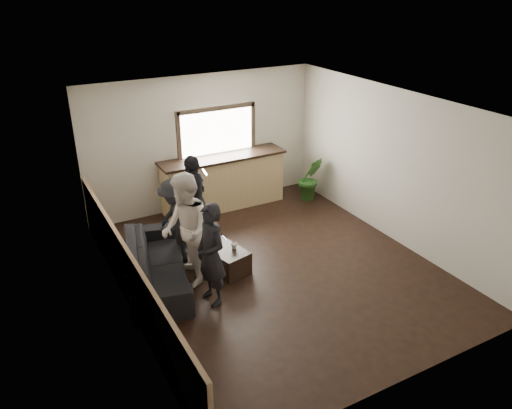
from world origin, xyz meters
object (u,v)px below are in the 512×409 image
cup_a (214,242)px  bar_counter (223,179)px  coffee_table (224,258)px  person_d (194,200)px  sofa (156,263)px  potted_plant (310,178)px  cup_b (234,246)px  person_b (186,231)px  person_a (211,255)px  person_c (176,221)px

cup_a → bar_counter: bearing=61.0°
coffee_table → cup_a: 0.32m
bar_counter → coffee_table: bearing=-115.1°
bar_counter → person_d: bar_counter is taller
sofa → potted_plant: bearing=-55.4°
cup_b → potted_plant: potted_plant is taller
sofa → person_b: 0.79m
person_b → person_d: (0.62, 1.19, -0.08)m
person_a → cup_b: bearing=124.3°
sofa → person_b: bearing=-105.4°
cup_b → bar_counter: bearing=68.9°
coffee_table → person_d: bearing=92.4°
person_a → person_c: 1.37m
sofa → person_d: person_d is taller
person_a → coffee_table: bearing=135.2°
person_b → sofa: bearing=-109.0°
bar_counter → person_a: bar_counter is taller
sofa → cup_a: bearing=-76.5°
potted_plant → person_a: bearing=-144.5°
bar_counter → person_c: bar_counter is taller
person_a → person_d: 1.92m
potted_plant → person_d: bearing=-168.4°
cup_b → person_d: 1.29m
coffee_table → cup_b: 0.31m
cup_a → potted_plant: (3.02, 1.55, 0.04)m
bar_counter → cup_a: bar_counter is taller
cup_a → person_d: bearing=86.9°
cup_b → person_b: (-0.82, 0.02, 0.48)m
cup_b → person_c: size_ratio=0.07×
sofa → person_d: size_ratio=1.36×
cup_a → person_c: person_c is taller
potted_plant → bar_counter: bearing=163.0°
bar_counter → person_b: bearing=-126.4°
coffee_table → person_a: 1.10m
bar_counter → potted_plant: bearing=-17.0°
potted_plant → person_b: bearing=-153.4°
cup_b → person_b: size_ratio=0.06×
potted_plant → sofa: bearing=-159.0°
sofa → person_c: bearing=-36.2°
cup_b → person_b: 0.95m
cup_b → person_a: bearing=-136.8°
bar_counter → person_a: bearing=-118.0°
person_a → person_c: person_a is taller
coffee_table → cup_a: size_ratio=7.43×
sofa → cup_b: sofa is taller
sofa → coffee_table: sofa is taller
person_a → person_b: 0.69m
cup_a → cup_b: cup_b is taller
bar_counter → person_b: bar_counter is taller
coffee_table → potted_plant: 3.41m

